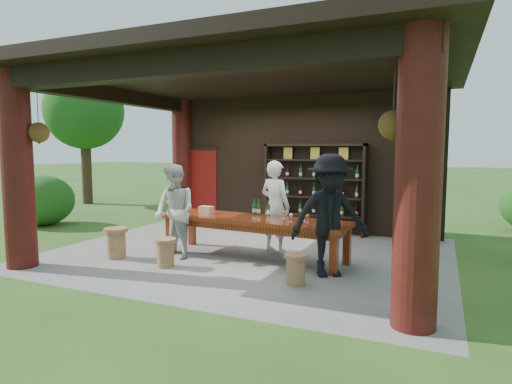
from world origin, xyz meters
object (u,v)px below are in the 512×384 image
at_px(stool_near_left, 165,252).
at_px(stool_near_right, 296,268).
at_px(tasting_table, 253,224).
at_px(guest_man, 330,216).
at_px(stool_far_left, 116,242).
at_px(wine_shelf, 314,188).
at_px(napkin_basket, 206,210).
at_px(host, 275,206).
at_px(guest_woman, 175,211).

xyz_separation_m(stool_near_left, stool_near_right, (2.34, -0.02, -0.01)).
xyz_separation_m(tasting_table, guest_man, (1.56, -0.56, 0.33)).
bearing_deg(stool_far_left, tasting_table, 24.26).
xyz_separation_m(wine_shelf, stool_far_left, (-2.67, -3.77, -0.77)).
xyz_separation_m(guest_man, napkin_basket, (-2.61, 0.67, -0.15)).
bearing_deg(tasting_table, napkin_basket, 174.14).
relative_size(stool_near_left, stool_far_left, 0.87).
height_order(tasting_table, stool_near_right, tasting_table).
distance_m(stool_near_right, stool_far_left, 3.52).
xyz_separation_m(tasting_table, napkin_basket, (-1.05, 0.11, 0.18)).
distance_m(tasting_table, stool_near_right, 1.74).
relative_size(host, napkin_basket, 6.85).
xyz_separation_m(stool_near_right, guest_man, (0.35, 0.62, 0.72)).
height_order(tasting_table, guest_woman, guest_woman).
relative_size(stool_near_left, napkin_basket, 1.88).
distance_m(host, guest_man, 1.82).
height_order(guest_woman, napkin_basket, guest_woman).
bearing_deg(stool_near_right, napkin_basket, 150.26).
distance_m(guest_woman, guest_man, 2.89).
bearing_deg(napkin_basket, guest_man, -14.35).
relative_size(stool_far_left, guest_man, 0.29).
relative_size(stool_far_left, host, 0.31).
xyz_separation_m(stool_near_left, host, (1.32, 1.79, 0.63)).
bearing_deg(stool_near_left, wine_shelf, 68.95).
bearing_deg(host, tasting_table, 89.17).
height_order(tasting_table, host, host).
relative_size(stool_far_left, napkin_basket, 2.16).
bearing_deg(guest_man, guest_woman, 148.33).
relative_size(wine_shelf, stool_far_left, 4.32).
relative_size(stool_near_left, guest_woman, 0.28).
distance_m(tasting_table, napkin_basket, 1.07).
relative_size(tasting_table, guest_man, 1.88).
distance_m(tasting_table, host, 0.71).
distance_m(stool_near_left, guest_woman, 0.88).
xyz_separation_m(host, napkin_basket, (-1.24, -0.52, -0.07)).
distance_m(host, napkin_basket, 1.35).
bearing_deg(host, stool_near_left, 69.75).
bearing_deg(guest_woman, stool_far_left, -134.04).
relative_size(stool_near_left, guest_man, 0.25).
height_order(wine_shelf, guest_man, wine_shelf).
bearing_deg(wine_shelf, stool_near_right, -77.93).
xyz_separation_m(tasting_table, stool_far_left, (-2.30, -1.04, -0.34)).
xyz_separation_m(wine_shelf, guest_woman, (-1.70, -3.29, -0.20)).
bearing_deg(napkin_basket, stool_near_right, -29.74).
bearing_deg(guest_man, wine_shelf, 78.17).
bearing_deg(guest_woman, napkin_basket, 86.94).
height_order(guest_man, napkin_basket, guest_man).
relative_size(tasting_table, stool_near_left, 7.44).
distance_m(tasting_table, stool_far_left, 2.54).
height_order(stool_near_left, stool_near_right, stool_near_left).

